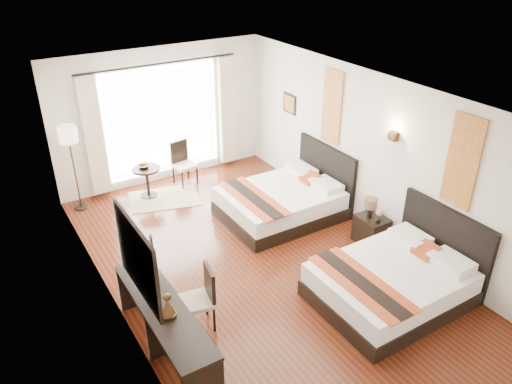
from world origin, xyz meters
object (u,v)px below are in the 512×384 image
desk_chair (199,309)px  nightstand (371,230)px  bed_near (395,281)px  fruit_bowl (144,166)px  television (146,267)px  floor_lamp (69,140)px  vase (378,219)px  bed_far (284,200)px  side_table (148,182)px  window_chair (185,171)px  table_lamp (371,205)px  console_desk (165,330)px

desk_chair → nightstand: bearing=-164.6°
bed_near → desk_chair: bed_near is taller
nightstand → fruit_bowl: fruit_bowl is taller
television → floor_lamp: (0.02, 3.80, 0.43)m
nightstand → vase: 0.34m
bed_far → television: (-3.21, -1.52, 0.68)m
vase → bed_near: bearing=-122.4°
side_table → window_chair: size_ratio=0.69×
vase → floor_lamp: bearing=134.3°
nightstand → fruit_bowl: bearing=126.1°
bed_near → television: bearing=158.1°
nightstand → table_lamp: table_lamp is taller
bed_near → nightstand: (0.73, 1.25, -0.06)m
vase → fruit_bowl: bearing=124.8°
bed_near → floor_lamp: size_ratio=1.28×
bed_near → window_chair: size_ratio=2.33×
console_desk → fruit_bowl: console_desk is taller
television → window_chair: (2.18, 3.70, -0.71)m
bed_far → console_desk: size_ratio=0.97×
table_lamp → window_chair: size_ratio=0.38×
television → nightstand: bearing=-69.9°
bed_far → console_desk: (-3.23, -2.07, 0.07)m
floor_lamp → fruit_bowl: bearing=-8.9°
desk_chair → floor_lamp: size_ratio=0.55×
table_lamp → side_table: (-2.59, 3.55, -0.42)m
console_desk → desk_chair: 0.62m
vase → console_desk: 3.95m
floor_lamp → window_chair: bearing=-2.4°
console_desk → window_chair: (2.20, 4.25, -0.10)m
desk_chair → fruit_bowl: desk_chair is taller
desk_chair → window_chair: size_ratio=1.00×
table_lamp → television: television is taller
console_desk → fruit_bowl: 4.36m
fruit_bowl → vase: bearing=-55.2°
nightstand → table_lamp: (-0.04, 0.05, 0.49)m
bed_near → bed_far: size_ratio=1.00×
window_chair → side_table: bearing=-88.4°
bed_far → console_desk: bed_far is taller
floor_lamp → fruit_bowl: (1.26, -0.20, -0.76)m
side_table → bed_far: bearing=-47.2°
bed_near → fruit_bowl: (-1.92, 4.89, 0.34)m
table_lamp → side_table: size_ratio=0.56×
console_desk → side_table: 4.32m
table_lamp → television: size_ratio=0.43×
floor_lamp → television: bearing=-90.3°
nightstand → vase: bearing=-100.8°
bed_far → fruit_bowl: (-1.93, 2.08, 0.35)m
bed_far → desk_chair: bearing=-145.4°
bed_far → television: size_ratio=2.65×
console_desk → window_chair: window_chair is taller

